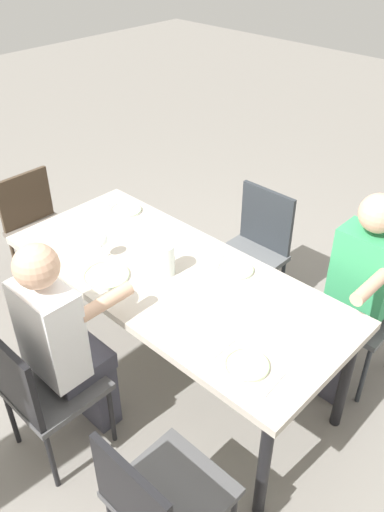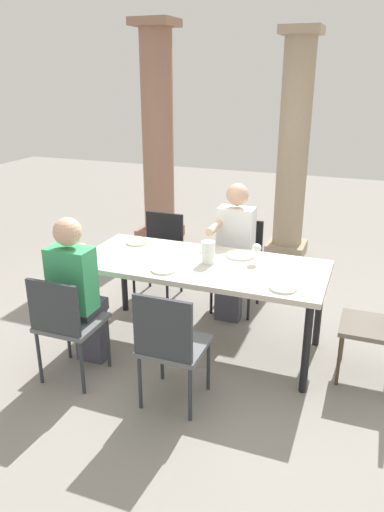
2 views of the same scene
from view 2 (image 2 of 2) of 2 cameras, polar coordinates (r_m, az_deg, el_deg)
ground_plane at (r=4.40m, az=1.07°, el=-10.26°), size 16.00×16.00×0.00m
dining_table at (r=4.08m, az=1.14°, el=-1.67°), size 2.05×0.89×0.78m
chair_west_north at (r=5.16m, az=-3.73°, el=0.92°), size 0.44×0.44×0.87m
chair_west_south at (r=3.80m, az=-14.56°, el=-7.31°), size 0.44×0.44×0.88m
chair_mid_north at (r=4.89m, az=5.44°, el=-0.35°), size 0.44×0.44×0.89m
chair_mid_south at (r=3.41m, az=-2.58°, el=-10.04°), size 0.44×0.44×0.90m
chair_head_east at (r=3.97m, az=21.30°, el=-7.16°), size 0.44×0.44×0.86m
diner_woman_green at (r=4.67m, az=4.88°, el=1.06°), size 0.35×0.49×1.30m
diner_man_white at (r=3.87m, az=-13.22°, el=-3.85°), size 0.35×0.49×1.28m
stone_column_near at (r=6.79m, az=-4.01°, el=13.56°), size 0.55×0.55×2.90m
stone_column_centre at (r=6.27m, az=11.74°, el=11.96°), size 0.49×0.49×2.76m
plate_0 at (r=4.54m, az=-6.44°, el=1.59°), size 0.20×0.20×0.02m
fork_0 at (r=4.61m, az=-8.10°, el=1.73°), size 0.03×0.17×0.01m
spoon_0 at (r=4.48m, az=-4.73°, el=1.30°), size 0.02×0.17×0.01m
plate_1 at (r=3.89m, az=-3.35°, el=-1.61°), size 0.20×0.20×0.02m
fork_1 at (r=3.95m, az=-5.33°, el=-1.39°), size 0.03×0.17×0.01m
spoon_1 at (r=3.84m, az=-1.30°, el=-2.00°), size 0.03×0.17×0.01m
plate_2 at (r=4.21m, az=5.66°, el=0.10°), size 0.25×0.25×0.02m
wine_glass_2 at (r=4.05m, az=7.55°, el=0.85°), size 0.08×0.08×0.17m
fork_2 at (r=4.25m, az=3.71°, el=0.28°), size 0.02×0.17×0.01m
spoon_2 at (r=4.18m, az=7.64°, el=-0.23°), size 0.03×0.17×0.01m
plate_3 at (r=3.63m, az=10.60°, el=-3.68°), size 0.21×0.21×0.02m
fork_3 at (r=3.65m, az=8.28°, el=-3.45°), size 0.03×0.17×0.01m
spoon_3 at (r=3.61m, az=12.93°, el=-4.09°), size 0.02×0.17×0.01m
water_pitcher at (r=4.02m, az=1.89°, el=0.30°), size 0.11×0.11×0.19m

